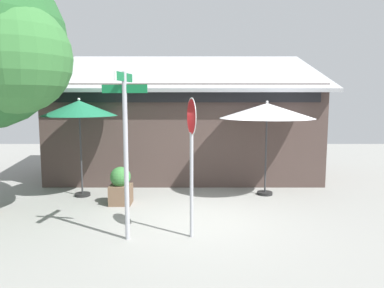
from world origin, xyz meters
TOP-DOWN VIEW (x-y plane):
  - ground_plane at (0.00, 0.00)m, footprint 28.00×28.00m
  - cafe_building at (-0.37, 5.15)m, footprint 9.39×4.96m
  - street_sign_post at (-1.39, -1.24)m, footprint 0.88×0.94m
  - stop_sign at (-0.12, -1.12)m, footprint 0.18×0.72m
  - patio_umbrella_forest_green_left at (-3.25, 1.98)m, footprint 2.09×2.09m
  - patio_umbrella_ivory_center at (2.01, 2.13)m, footprint 2.68×2.68m
  - sidewalk_planter at (-1.99, 1.18)m, footprint 0.56×0.56m

SIDE VIEW (x-z plane):
  - ground_plane at x=0.00m, z-range -0.10..0.00m
  - sidewalk_planter at x=-1.99m, z-range -0.01..0.98m
  - cafe_building at x=-0.37m, z-range -0.56..3.99m
  - stop_sign at x=-0.12m, z-range 0.53..3.33m
  - street_sign_post at x=-1.39m, z-range 0.36..3.63m
  - patio_umbrella_ivory_center at x=2.01m, z-range 1.06..3.78m
  - patio_umbrella_forest_green_left at x=-3.25m, z-range 1.09..3.88m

